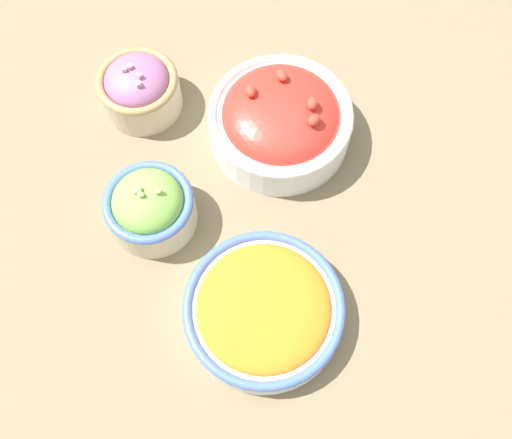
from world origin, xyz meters
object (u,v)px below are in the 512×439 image
at_px(bowl_carrots, 264,309).
at_px(bowl_cherry_tomatoes, 280,120).
at_px(bowl_red_onion, 139,88).
at_px(bowl_lettuce, 150,206).

distance_m(bowl_carrots, bowl_cherry_tomatoes, 0.26).
distance_m(bowl_carrots, bowl_red_onion, 0.36).
xyz_separation_m(bowl_carrots, bowl_cherry_tomatoes, (0.25, -0.06, 0.01)).
relative_size(bowl_red_onion, bowl_lettuce, 0.99).
bearing_deg(bowl_red_onion, bowl_carrots, -159.29).
bearing_deg(bowl_cherry_tomatoes, bowl_carrots, 166.42).
distance_m(bowl_carrots, bowl_lettuce, 0.19).
xyz_separation_m(bowl_carrots, bowl_lettuce, (0.15, 0.12, 0.01)).
distance_m(bowl_cherry_tomatoes, bowl_red_onion, 0.20).
xyz_separation_m(bowl_carrots, bowl_red_onion, (0.33, 0.13, 0.01)).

